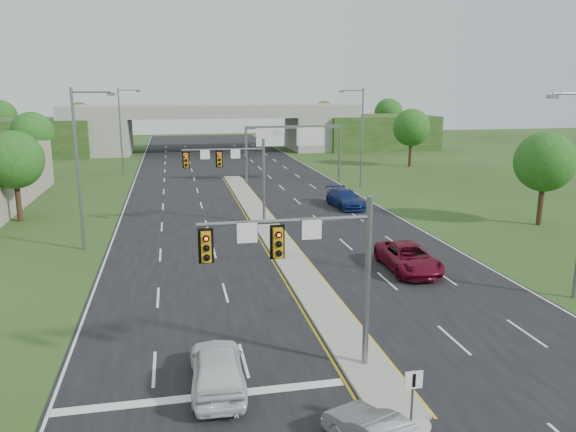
% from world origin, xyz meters
% --- Properties ---
extents(ground, '(240.00, 240.00, 0.00)m').
position_xyz_m(ground, '(0.00, 0.00, 0.00)').
color(ground, '#263E16').
rests_on(ground, ground).
extents(road, '(24.00, 160.00, 0.02)m').
position_xyz_m(road, '(0.00, 35.00, 0.01)').
color(road, black).
rests_on(road, ground).
extents(median, '(2.00, 54.00, 0.16)m').
position_xyz_m(median, '(0.00, 23.00, 0.10)').
color(median, gray).
rests_on(median, road).
extents(median_nose, '(2.00, 2.00, 0.16)m').
position_xyz_m(median_nose, '(0.00, -4.00, 0.10)').
color(median_nose, gray).
rests_on(median_nose, road).
extents(lane_markings, '(23.72, 160.00, 0.01)m').
position_xyz_m(lane_markings, '(-0.60, 28.91, 0.02)').
color(lane_markings, gold).
rests_on(lane_markings, road).
extents(signal_mast_near, '(6.62, 0.60, 7.00)m').
position_xyz_m(signal_mast_near, '(-2.26, -0.07, 4.73)').
color(signal_mast_near, slate).
rests_on(signal_mast_near, ground).
extents(signal_mast_far, '(6.62, 0.60, 7.00)m').
position_xyz_m(signal_mast_far, '(-2.26, 24.93, 4.73)').
color(signal_mast_far, slate).
rests_on(signal_mast_far, ground).
extents(keep_right_sign, '(0.60, 0.13, 2.20)m').
position_xyz_m(keep_right_sign, '(0.00, -4.53, 1.52)').
color(keep_right_sign, slate).
rests_on(keep_right_sign, ground).
extents(sign_gantry, '(11.58, 0.44, 6.67)m').
position_xyz_m(sign_gantry, '(6.68, 44.92, 5.24)').
color(sign_gantry, slate).
rests_on(sign_gantry, ground).
extents(overpass, '(80.00, 14.00, 8.10)m').
position_xyz_m(overpass, '(0.00, 80.00, 3.55)').
color(overpass, gray).
rests_on(overpass, ground).
extents(lightpole_l_mid, '(2.85, 0.25, 11.00)m').
position_xyz_m(lightpole_l_mid, '(-13.30, 20.00, 6.10)').
color(lightpole_l_mid, slate).
rests_on(lightpole_l_mid, ground).
extents(lightpole_l_far, '(2.85, 0.25, 11.00)m').
position_xyz_m(lightpole_l_far, '(-13.30, 55.00, 6.10)').
color(lightpole_l_far, slate).
rests_on(lightpole_l_far, ground).
extents(lightpole_r_far, '(2.85, 0.25, 11.00)m').
position_xyz_m(lightpole_r_far, '(13.30, 40.00, 6.10)').
color(lightpole_r_far, slate).
rests_on(lightpole_r_far, ground).
extents(tree_l_near, '(4.80, 4.80, 7.60)m').
position_xyz_m(tree_l_near, '(-20.00, 30.00, 5.18)').
color(tree_l_near, '#382316').
rests_on(tree_l_near, ground).
extents(tree_l_mid, '(5.20, 5.20, 8.12)m').
position_xyz_m(tree_l_mid, '(-24.00, 55.00, 5.51)').
color(tree_l_mid, '#382316').
rests_on(tree_l_mid, ground).
extents(tree_r_near, '(4.80, 4.80, 7.60)m').
position_xyz_m(tree_r_near, '(22.00, 20.00, 5.18)').
color(tree_r_near, '#382316').
rests_on(tree_r_near, ground).
extents(tree_r_mid, '(5.20, 5.20, 8.12)m').
position_xyz_m(tree_r_mid, '(26.00, 55.00, 5.51)').
color(tree_r_mid, '#382316').
rests_on(tree_r_mid, ground).
extents(tree_back_a, '(6.00, 6.00, 8.85)m').
position_xyz_m(tree_back_a, '(-38.00, 94.00, 5.84)').
color(tree_back_a, '#382316').
rests_on(tree_back_a, ground).
extents(tree_back_b, '(5.60, 5.60, 8.32)m').
position_xyz_m(tree_back_b, '(-24.00, 94.00, 5.51)').
color(tree_back_b, '#382316').
rests_on(tree_back_b, ground).
extents(tree_back_c, '(5.60, 5.60, 8.32)m').
position_xyz_m(tree_back_c, '(24.00, 94.00, 5.51)').
color(tree_back_c, '#382316').
rests_on(tree_back_c, ground).
extents(tree_back_d, '(6.00, 6.00, 8.85)m').
position_xyz_m(tree_back_d, '(38.00, 94.00, 5.84)').
color(tree_back_d, '#382316').
rests_on(tree_back_d, ground).
extents(car_white, '(2.13, 4.97, 1.67)m').
position_xyz_m(car_white, '(-5.93, -0.49, 0.86)').
color(car_white, silver).
rests_on(car_white, road).
extents(car_far_a, '(2.85, 5.94, 1.63)m').
position_xyz_m(car_far_a, '(6.67, 11.09, 0.84)').
color(car_far_a, maroon).
rests_on(car_far_a, road).
extents(car_far_b, '(2.74, 5.84, 1.65)m').
position_xyz_m(car_far_b, '(8.50, 29.80, 0.84)').
color(car_far_b, navy).
rests_on(car_far_b, road).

